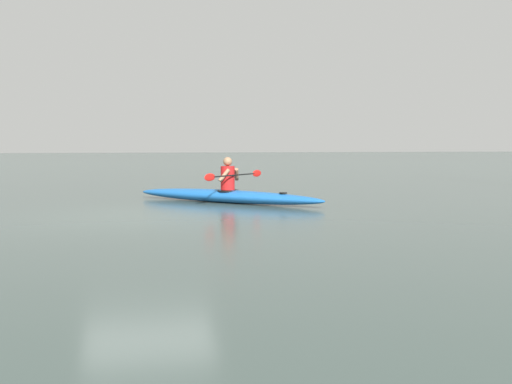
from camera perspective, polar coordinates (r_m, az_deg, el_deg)
The scene contains 3 objects.
ground_plane at distance 11.69m, azimuth -10.20°, elevation -2.32°, with size 160.00×160.00×0.00m, color #384742.
kayak at distance 14.25m, azimuth -2.89°, elevation -0.39°, with size 4.17×3.93×0.30m.
kayaker at distance 14.17m, azimuth -2.62°, elevation 1.55°, with size 1.66×1.79×0.78m.
Camera 1 is at (0.29, 11.60, 1.40)m, focal length 42.21 mm.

